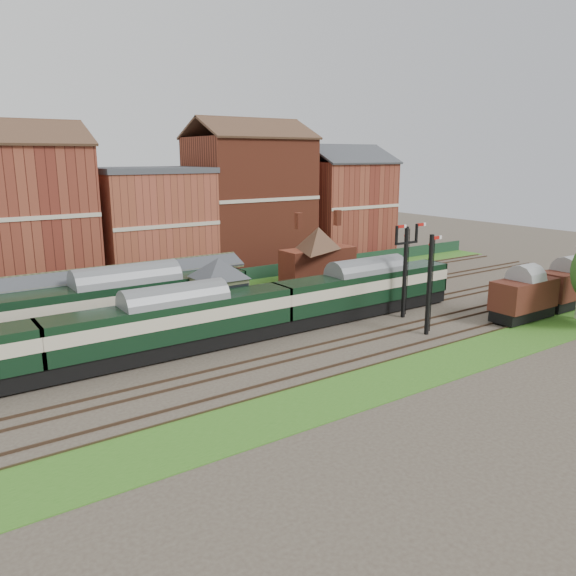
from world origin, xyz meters
TOP-DOWN VIEW (x-y plane):
  - ground at (0.00, 0.00)m, footprint 160.00×160.00m
  - grass_back at (0.00, 16.00)m, footprint 90.00×4.50m
  - grass_front at (0.00, -12.00)m, footprint 90.00×5.00m
  - fence at (0.00, 18.00)m, footprint 90.00×0.12m
  - platform at (-5.00, 9.75)m, footprint 55.00×3.40m
  - signal_box at (-3.00, 3.25)m, footprint 5.40×5.40m
  - brick_hut at (5.00, 3.25)m, footprint 3.20×2.64m
  - station_building at (12.00, 9.75)m, footprint 8.10×8.10m
  - canopy at (-11.00, 9.75)m, footprint 26.00×3.89m
  - semaphore_bracket at (12.04, -2.50)m, footprint 3.60×0.25m
  - semaphore_siding at (10.02, -7.00)m, footprint 1.23×0.25m
  - town_backdrop at (-0.18, 25.00)m, footprint 69.00×10.00m
  - dmu_train at (-8.23, 0.00)m, footprint 54.27×2.85m
  - platform_railcar at (-9.41, 6.50)m, footprint 19.85×3.12m
  - goods_van_a at (19.79, -9.00)m, footprint 6.23×2.70m
  - goods_van_b at (26.65, -9.00)m, footprint 6.24×2.70m

SIDE VIEW (x-z plane):
  - ground at x=0.00m, z-range 0.00..0.00m
  - grass_back at x=0.00m, z-range 0.00..0.06m
  - grass_front at x=0.00m, z-range 0.00..0.06m
  - platform at x=-5.00m, z-range 0.00..1.00m
  - fence at x=0.00m, z-range 0.00..1.50m
  - brick_hut at x=5.00m, z-range -0.28..2.67m
  - goods_van_a at x=19.79m, z-range 0.25..4.03m
  - goods_van_b at x=26.65m, z-range 0.25..4.04m
  - dmu_train at x=-8.23m, z-range 0.35..4.52m
  - platform_railcar at x=-9.41m, z-range 0.37..4.94m
  - signal_box at x=-3.00m, z-range 0.19..6.19m
  - station_building at x=12.00m, z-range 1.01..6.91m
  - semaphore_siding at x=10.02m, z-range 0.16..8.16m
  - canopy at x=-11.00m, z-range 2.54..6.62m
  - semaphore_bracket at x=12.04m, z-range 0.54..8.72m
  - town_backdrop at x=-0.18m, z-range -1.00..15.00m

